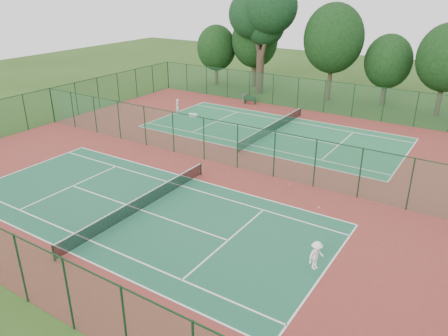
{
  "coord_description": "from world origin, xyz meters",
  "views": [
    {
      "loc": [
        17.28,
        -26.31,
        13.15
      ],
      "look_at": [
        2.74,
        -3.73,
        1.6
      ],
      "focal_mm": 35.0,
      "sensor_mm": 36.0,
      "label": 1
    }
  ],
  "objects_px": {
    "bench": "(250,100)",
    "kit_bag": "(193,115)",
    "player_near": "(316,255)",
    "big_tree": "(263,14)",
    "trash_bin": "(244,98)",
    "player_far": "(177,107)"
  },
  "relations": [
    {
      "from": "player_near",
      "to": "kit_bag",
      "type": "xyz_separation_m",
      "value": [
        -20.77,
        17.92,
        -0.61
      ]
    },
    {
      "from": "player_near",
      "to": "player_far",
      "type": "distance_m",
      "value": 28.91
    },
    {
      "from": "bench",
      "to": "kit_bag",
      "type": "xyz_separation_m",
      "value": [
        -2.42,
        -7.72,
        -0.32
      ]
    },
    {
      "from": "player_far",
      "to": "bench",
      "type": "xyz_separation_m",
      "value": [
        4.43,
        7.82,
        -0.33
      ]
    },
    {
      "from": "bench",
      "to": "big_tree",
      "type": "distance_m",
      "value": 10.64
    },
    {
      "from": "kit_bag",
      "to": "big_tree",
      "type": "bearing_deg",
      "value": 72.15
    },
    {
      "from": "kit_bag",
      "to": "big_tree",
      "type": "xyz_separation_m",
      "value": [
        0.88,
        13.21,
        9.3
      ]
    },
    {
      "from": "player_near",
      "to": "big_tree",
      "type": "distance_m",
      "value": 37.95
    },
    {
      "from": "bench",
      "to": "trash_bin",
      "type": "bearing_deg",
      "value": 140.76
    },
    {
      "from": "bench",
      "to": "player_far",
      "type": "bearing_deg",
      "value": -130.6
    },
    {
      "from": "trash_bin",
      "to": "big_tree",
      "type": "bearing_deg",
      "value": 95.92
    },
    {
      "from": "bench",
      "to": "kit_bag",
      "type": "height_order",
      "value": "bench"
    },
    {
      "from": "trash_bin",
      "to": "kit_bag",
      "type": "bearing_deg",
      "value": -99.58
    },
    {
      "from": "kit_bag",
      "to": "trash_bin",
      "type": "bearing_deg",
      "value": 66.39
    },
    {
      "from": "bench",
      "to": "kit_bag",
      "type": "relative_size",
      "value": 1.8
    },
    {
      "from": "trash_bin",
      "to": "player_far",
      "type": "bearing_deg",
      "value": -112.09
    },
    {
      "from": "trash_bin",
      "to": "bench",
      "type": "height_order",
      "value": "bench"
    },
    {
      "from": "player_near",
      "to": "kit_bag",
      "type": "relative_size",
      "value": 1.72
    },
    {
      "from": "player_near",
      "to": "player_far",
      "type": "height_order",
      "value": "player_far"
    },
    {
      "from": "player_near",
      "to": "bench",
      "type": "bearing_deg",
      "value": 55.69
    },
    {
      "from": "big_tree",
      "to": "trash_bin",
      "type": "bearing_deg",
      "value": -84.08
    },
    {
      "from": "bench",
      "to": "big_tree",
      "type": "bearing_deg",
      "value": 94.57
    }
  ]
}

